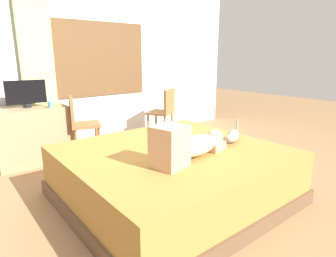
{
  "coord_description": "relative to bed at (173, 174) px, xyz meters",
  "views": [
    {
      "loc": [
        -1.62,
        -1.96,
        1.39
      ],
      "look_at": [
        0.15,
        0.27,
        0.67
      ],
      "focal_mm": 30.76,
      "sensor_mm": 36.0,
      "label": 1
    }
  ],
  "objects": [
    {
      "name": "ground_plane",
      "position": [
        -0.05,
        -0.07,
        -0.26
      ],
      "size": [
        16.0,
        16.0,
        0.0
      ],
      "primitive_type": "plane",
      "color": "olive"
    },
    {
      "name": "back_wall_with_window",
      "position": [
        -0.04,
        2.37,
        1.19
      ],
      "size": [
        6.4,
        0.14,
        2.9
      ],
      "color": "silver",
      "rests_on": "ground"
    },
    {
      "name": "bed",
      "position": [
        0.0,
        0.0,
        0.0
      ],
      "size": [
        1.99,
        1.86,
        0.52
      ],
      "color": "brown",
      "rests_on": "ground"
    },
    {
      "name": "person_lying",
      "position": [
        -0.03,
        -0.27,
        0.38
      ],
      "size": [
        0.94,
        0.44,
        0.34
      ],
      "color": "#CCB299",
      "rests_on": "bed"
    },
    {
      "name": "cat",
      "position": [
        0.62,
        -0.22,
        0.33
      ],
      "size": [
        0.33,
        0.21,
        0.21
      ],
      "color": "gray",
      "rests_on": "bed"
    },
    {
      "name": "desk",
      "position": [
        -0.8,
        1.97,
        0.11
      ],
      "size": [
        0.9,
        0.56,
        0.74
      ],
      "color": "#997A56",
      "rests_on": "ground"
    },
    {
      "name": "tv_monitor",
      "position": [
        -0.81,
        1.97,
        0.67
      ],
      "size": [
        0.48,
        0.1,
        0.35
      ],
      "color": "black",
      "rests_on": "desk"
    },
    {
      "name": "cup",
      "position": [
        -0.58,
        1.77,
        0.53
      ],
      "size": [
        0.06,
        0.06,
        0.08
      ],
      "primitive_type": "cylinder",
      "color": "teal",
      "rests_on": "desk"
    },
    {
      "name": "chair_by_desk",
      "position": [
        -0.22,
        1.73,
        0.25
      ],
      "size": [
        0.48,
        0.48,
        0.86
      ],
      "color": "brown",
      "rests_on": "ground"
    },
    {
      "name": "chair_spare",
      "position": [
        1.22,
        1.71,
        0.25
      ],
      "size": [
        0.51,
        0.51,
        0.86
      ],
      "color": "brown",
      "rests_on": "ground"
    },
    {
      "name": "curtain_left",
      "position": [
        -0.56,
        2.25,
        0.96
      ],
      "size": [
        0.44,
        0.06,
        2.43
      ],
      "primitive_type": "cube",
      "color": "#ADCC75",
      "rests_on": "ground"
    }
  ]
}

